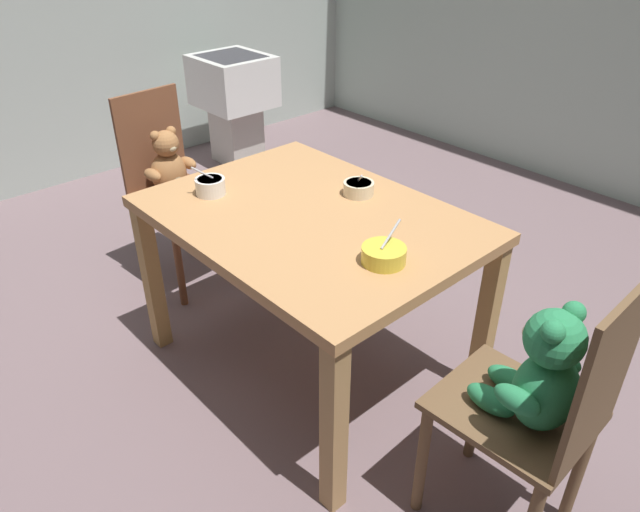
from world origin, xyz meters
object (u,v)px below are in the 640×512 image
at_px(porridge_bowl_yellow_near_right, 384,254).
at_px(dining_table, 310,236).
at_px(porridge_bowl_cream_far_center, 359,188).
at_px(sink_basin, 234,94).
at_px(teddy_chair_near_right, 540,390).
at_px(porridge_bowl_white_near_left, 210,186).
at_px(teddy_chair_near_left, 171,179).

bearing_deg(porridge_bowl_yellow_near_right, dining_table, 173.37).
bearing_deg(porridge_bowl_cream_far_center, sink_basin, 157.64).
bearing_deg(porridge_bowl_cream_far_center, teddy_chair_near_right, -16.53).
relative_size(teddy_chair_near_right, porridge_bowl_cream_far_center, 8.07).
xyz_separation_m(teddy_chair_near_right, porridge_bowl_white_near_left, (-1.35, -0.13, 0.17)).
height_order(dining_table, porridge_bowl_white_near_left, porridge_bowl_white_near_left).
height_order(dining_table, porridge_bowl_yellow_near_right, porridge_bowl_yellow_near_right).
distance_m(teddy_chair_near_left, teddy_chair_near_right, 1.94).
xyz_separation_m(porridge_bowl_cream_far_center, sink_basin, (-2.06, 0.85, -0.25)).
distance_m(dining_table, sink_basin, 2.33).
bearing_deg(teddy_chair_near_left, sink_basin, 129.37).
xyz_separation_m(dining_table, teddy_chair_near_right, (0.97, -0.04, -0.05)).
relative_size(teddy_chair_near_right, porridge_bowl_yellow_near_right, 6.30).
distance_m(porridge_bowl_white_near_left, porridge_bowl_cream_far_center, 0.57).
height_order(teddy_chair_near_right, porridge_bowl_yellow_near_right, teddy_chair_near_right).
bearing_deg(porridge_bowl_cream_far_center, teddy_chair_near_left, -164.19).
xyz_separation_m(dining_table, porridge_bowl_white_near_left, (-0.38, -0.17, 0.12)).
bearing_deg(porridge_bowl_white_near_left, porridge_bowl_yellow_near_right, 9.08).
distance_m(dining_table, teddy_chair_near_left, 0.98).
height_order(teddy_chair_near_left, porridge_bowl_white_near_left, teddy_chair_near_left).
height_order(teddy_chair_near_left, sink_basin, teddy_chair_near_left).
bearing_deg(sink_basin, porridge_bowl_yellow_near_right, -24.88).
distance_m(teddy_chair_near_left, sink_basin, 1.56).
bearing_deg(porridge_bowl_cream_far_center, porridge_bowl_white_near_left, -132.75).
height_order(porridge_bowl_white_near_left, porridge_bowl_yellow_near_right, porridge_bowl_yellow_near_right).
relative_size(dining_table, sink_basin, 1.57).
bearing_deg(teddy_chair_near_left, porridge_bowl_cream_far_center, 11.30).
bearing_deg(teddy_chair_near_right, sink_basin, -22.74).
distance_m(porridge_bowl_cream_far_center, sink_basin, 2.24).
height_order(teddy_chair_near_left, porridge_bowl_yellow_near_right, teddy_chair_near_left).
height_order(porridge_bowl_cream_far_center, porridge_bowl_yellow_near_right, porridge_bowl_yellow_near_right).
distance_m(dining_table, porridge_bowl_cream_far_center, 0.27).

